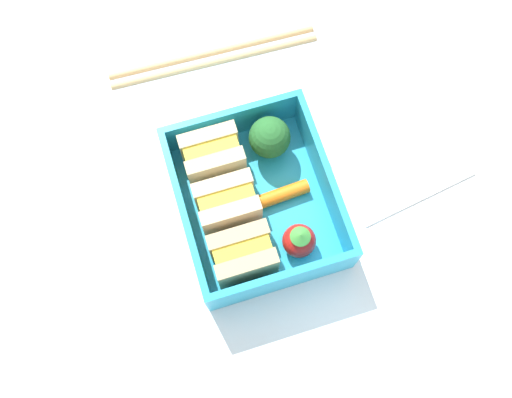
{
  "coord_description": "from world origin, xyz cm",
  "views": [
    {
      "loc": [
        -15.04,
        4.64,
        50.32
      ],
      "look_at": [
        0.0,
        0.0,
        2.7
      ],
      "focal_mm": 40.0,
      "sensor_mm": 36.0,
      "label": 1
    }
  ],
  "objects": [
    {
      "name": "bento_rim",
      "position": [
        0.0,
        0.0,
        3.3
      ],
      "size": [
        15.73,
        13.32,
        4.2
      ],
      "color": "#26A2CD",
      "rests_on": "bento_tray"
    },
    {
      "name": "sandwich_center",
      "position": [
        4.64,
        2.59,
        3.48
      ],
      "size": [
        3.81,
        5.18,
        4.55
      ],
      "color": "#D1BF8C",
      "rests_on": "bento_tray"
    },
    {
      "name": "sandwich_left",
      "position": [
        -4.64,
        2.59,
        3.48
      ],
      "size": [
        3.81,
        5.18,
        4.55
      ],
      "color": "tan",
      "rests_on": "bento_tray"
    },
    {
      "name": "bento_tray",
      "position": [
        0.0,
        0.0,
        0.6
      ],
      "size": [
        15.73,
        13.32,
        1.2
      ],
      "primitive_type": "cube",
      "color": "#26A2CD",
      "rests_on": "ground_plane"
    },
    {
      "name": "strawberry_far_left",
      "position": [
        -4.71,
        -2.43,
        2.79
      ],
      "size": [
        2.94,
        2.94,
        3.54
      ],
      "color": "red",
      "rests_on": "bento_tray"
    },
    {
      "name": "sandwich_center_left",
      "position": [
        0.0,
        2.59,
        3.48
      ],
      "size": [
        3.81,
        5.18,
        4.55
      ],
      "color": "beige",
      "rests_on": "bento_tray"
    },
    {
      "name": "drinking_glass",
      "position": [
        -17.72,
        -5.13,
        3.95
      ],
      "size": [
        6.3,
        6.3,
        7.89
      ],
      "primitive_type": "cylinder",
      "color": "silver",
      "rests_on": "ground_plane"
    },
    {
      "name": "carrot_stick_far_left",
      "position": [
        -0.36,
        -2.54,
        1.84
      ],
      "size": [
        1.55,
        4.84,
        1.28
      ],
      "primitive_type": "cylinder",
      "rotation": [
        1.57,
        0.0,
        3.2
      ],
      "color": "orange",
      "rests_on": "bento_tray"
    },
    {
      "name": "folded_napkin",
      "position": [
        1.47,
        -14.09,
        0.2
      ],
      "size": [
        12.42,
        13.35,
        0.4
      ],
      "primitive_type": "cube",
      "rotation": [
        0.0,
        0.0,
        0.16
      ],
      "color": "white",
      "rests_on": "ground_plane"
    },
    {
      "name": "chopstick_pair",
      "position": [
        16.58,
        -0.63,
        0.35
      ],
      "size": [
        2.45,
        21.39,
        0.7
      ],
      "color": "tan",
      "rests_on": "ground_plane"
    },
    {
      "name": "ground_plane",
      "position": [
        0.0,
        0.0,
        -1.0
      ],
      "size": [
        120.0,
        120.0,
        2.0
      ],
      "primitive_type": "cube",
      "color": "white"
    },
    {
      "name": "broccoli_floret",
      "position": [
        4.85,
        -2.77,
        3.7
      ],
      "size": [
        3.78,
        3.78,
        4.46
      ],
      "color": "#87C259",
      "rests_on": "bento_tray"
    }
  ]
}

